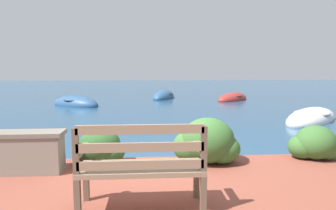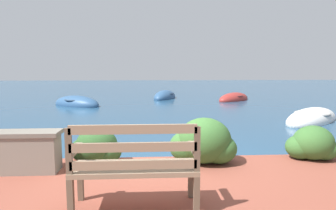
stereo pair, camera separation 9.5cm
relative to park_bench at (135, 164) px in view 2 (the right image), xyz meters
The scene contains 10 objects.
ground_plane 2.00m from the park_bench, 83.33° to the left, with size 80.00×80.00×0.00m.
park_bench is the anchor object (origin of this frame).
stone_wall 2.26m from the park_bench, 146.64° to the left, with size 1.54×0.39×0.59m.
hedge_clump_left 1.78m from the park_bench, 112.87° to the left, with size 0.81×0.58×0.55m.
hedge_clump_centre 1.81m from the park_bench, 56.95° to the left, with size 1.04×0.75×0.71m.
hedge_clump_right 3.19m from the park_bench, 29.68° to the left, with size 0.81×0.58×0.55m.
rowboat_nearest 8.17m from the park_bench, 49.13° to the left, with size 2.98×2.78×0.77m.
rowboat_mid 11.33m from the park_bench, 106.42° to the left, with size 2.71×2.28×0.81m.
rowboat_far 13.52m from the park_bench, 69.91° to the left, with size 2.44×2.40×0.74m.
rowboat_outer 14.08m from the park_bench, 85.88° to the left, with size 1.81×2.69×0.82m.
Camera 2 is at (-0.06, -4.84, 1.67)m, focal length 32.00 mm.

